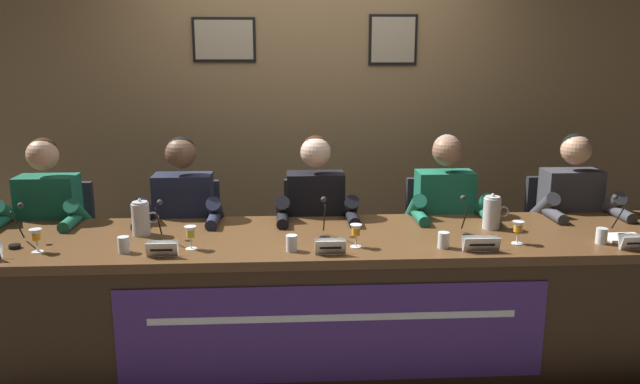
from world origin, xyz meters
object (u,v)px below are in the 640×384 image
at_px(water_cup_right, 443,241).
at_px(panelist_right, 447,217).
at_px(panelist_center, 316,219).
at_px(microphone_right, 466,223).
at_px(nameplate_left, 162,249).
at_px(water_cup_center, 292,244).
at_px(panelist_far_right, 575,215).
at_px(nameplate_far_right, 636,242).
at_px(chair_right, 437,249).
at_px(chair_far_left, 61,255).
at_px(panelist_far_left, 45,223).
at_px(water_pitcher_right_side, 492,213).
at_px(water_cup_left, 124,246).
at_px(water_cup_far_right, 601,237).
at_px(document_stack_far_right, 623,237).
at_px(nameplate_right, 481,244).
at_px(microphone_left, 158,229).
at_px(chair_left, 189,253).
at_px(water_pitcher_left_side, 141,218).
at_px(microphone_far_left, 17,232).
at_px(microphone_center, 325,225).
at_px(chair_far_right, 558,246).
at_px(juice_glass_right, 518,228).
at_px(conference_table, 321,279).
at_px(juice_glass_center, 356,231).
at_px(panelist_left, 182,221).
at_px(juice_glass_left, 190,233).
at_px(chair_center, 315,251).
at_px(microphone_far_right, 621,223).

bearing_deg(water_cup_right, panelist_right, 73.86).
distance_m(panelist_center, microphone_right, 0.95).
relative_size(nameplate_left, water_cup_center, 1.84).
distance_m(panelist_far_right, nameplate_far_right, 0.77).
height_order(chair_right, panelist_right, panelist_right).
bearing_deg(panelist_center, chair_far_left, 173.15).
height_order(panelist_far_left, water_pitcher_right_side, panelist_far_left).
distance_m(water_cup_left, panelist_right, 1.97).
relative_size(water_cup_far_right, document_stack_far_right, 0.40).
xyz_separation_m(chair_right, nameplate_right, (-0.01, -0.94, 0.34)).
bearing_deg(water_cup_right, nameplate_left, -177.69).
bearing_deg(microphone_left, water_cup_right, -7.14).
relative_size(microphone_left, water_cup_far_right, 2.54).
height_order(chair_far_left, chair_left, same).
relative_size(microphone_right, water_pitcher_left_side, 1.03).
relative_size(microphone_far_left, chair_right, 0.24).
bearing_deg(nameplate_right, panelist_right, 88.85).
distance_m(chair_right, nameplate_far_right, 1.29).
bearing_deg(nameplate_right, water_cup_far_right, 7.70).
distance_m(water_cup_right, water_pitcher_right_side, 0.50).
xyz_separation_m(panelist_center, microphone_center, (0.02, -0.47, 0.09)).
distance_m(water_cup_center, chair_far_right, 2.05).
height_order(juice_glass_right, microphone_right, microphone_right).
distance_m(microphone_left, water_cup_far_right, 2.39).
bearing_deg(microphone_left, chair_left, 85.86).
xyz_separation_m(chair_far_left, water_pitcher_right_side, (2.66, -0.54, 0.39)).
bearing_deg(conference_table, panelist_center, 90.11).
height_order(water_cup_left, juice_glass_center, juice_glass_center).
relative_size(panelist_left, water_cup_right, 14.49).
xyz_separation_m(juice_glass_left, chair_right, (1.52, 0.82, -0.38)).
distance_m(water_cup_left, water_cup_far_right, 2.52).
bearing_deg(panelist_left, nameplate_far_right, -17.26).
distance_m(microphone_far_left, nameplate_far_right, 3.25).
xyz_separation_m(chair_center, microphone_center, (0.02, -0.67, 0.37)).
bearing_deg(document_stack_far_right, panelist_center, 161.23).
bearing_deg(panelist_far_left, panelist_left, 0.00).
relative_size(juice_glass_right, chair_far_right, 0.14).
relative_size(panelist_center, chair_right, 1.36).
bearing_deg(panelist_right, microphone_center, -149.81).
relative_size(panelist_center, water_cup_far_right, 14.49).
height_order(panelist_far_left, microphone_far_right, panelist_far_left).
xyz_separation_m(chair_far_left, microphone_right, (2.47, -0.68, 0.37)).
xyz_separation_m(chair_right, microphone_far_right, (0.84, -0.72, 0.37)).
xyz_separation_m(panelist_right, microphone_far_right, (0.84, -0.52, 0.09)).
distance_m(juice_glass_center, panelist_far_right, 1.62).
bearing_deg(microphone_far_left, conference_table, -0.91).
bearing_deg(nameplate_left, water_pitcher_right_side, 12.36).
bearing_deg(water_cup_far_right, microphone_center, 173.12).
height_order(nameplate_right, water_cup_right, water_cup_right).
distance_m(chair_far_right, document_stack_far_right, 0.82).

